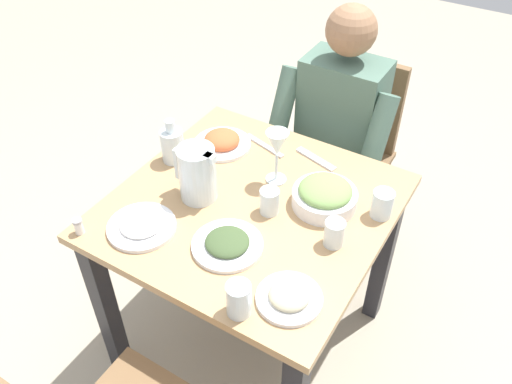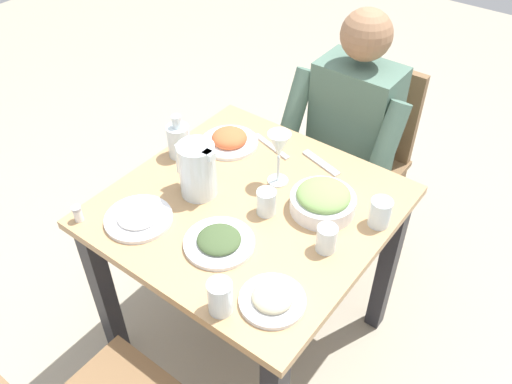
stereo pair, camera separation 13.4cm
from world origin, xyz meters
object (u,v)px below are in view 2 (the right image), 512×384
salt_shaker (78,214)px  dining_table (250,232)px  oil_carafe (179,142)px  water_glass_by_pitcher (220,297)px  water_glass_near_left (327,239)px  water_glass_center (266,203)px  water_pitcher (197,170)px  plate_dolmas (219,241)px  water_glass_far_right (380,213)px  diner_near (340,146)px  chair_near (360,151)px  plate_rice_curry (229,140)px  plate_beans (272,299)px  salad_bowl (323,200)px  plate_yoghurt (138,217)px  wine_glass (279,148)px

salt_shaker → dining_table: bearing=-134.7°
oil_carafe → salt_shaker: bearing=87.4°
water_glass_by_pitcher → water_glass_near_left: water_glass_by_pitcher is taller
water_glass_near_left → water_glass_center: bearing=-4.4°
water_pitcher → salt_shaker: water_pitcher is taller
plate_dolmas → water_glass_far_right: bearing=-132.7°
diner_near → salt_shaker: size_ratio=21.91×
chair_near → plate_rice_curry: (0.28, 0.56, 0.26)m
diner_near → plate_beans: size_ratio=6.53×
dining_table → plate_rice_curry: size_ratio=4.07×
plate_rice_curry → water_glass_near_left: water_glass_near_left is taller
salad_bowl → water_glass_far_right: water_glass_far_right is taller
plate_dolmas → plate_rice_curry: (0.30, -0.41, 0.01)m
chair_near → dining_table: bearing=88.6°
diner_near → water_glass_near_left: bearing=115.4°
plate_dolmas → water_glass_center: 0.20m
water_glass_near_left → plate_yoghurt: bearing=25.1°
plate_beans → salt_shaker: size_ratio=3.36×
dining_table → salad_bowl: (-0.20, -0.12, 0.18)m
plate_dolmas → dining_table: bearing=-78.6°
chair_near → water_glass_center: (-0.05, 0.78, 0.29)m
chair_near → diner_near: (0.00, 0.20, 0.15)m
dining_table → diner_near: (-0.02, -0.57, 0.04)m
salt_shaker → plate_yoghurt: bearing=-143.4°
plate_rice_curry → salt_shaker: bearing=78.6°
dining_table → plate_beans: bearing=136.5°
dining_table → water_glass_near_left: bearing=175.8°
dining_table → water_pitcher: size_ratio=4.52×
water_pitcher → salad_bowl: bearing=-155.0°
plate_beans → water_glass_by_pitcher: 0.14m
water_glass_near_left → salt_shaker: 0.77m
water_glass_near_left → water_glass_far_right: 0.20m
plate_beans → water_glass_center: size_ratio=2.11×
water_glass_far_right → wine_glass: 0.38m
water_glass_far_right → salad_bowl: bearing=16.4°
oil_carafe → plate_beans: bearing=152.9°
salad_bowl → wine_glass: 0.22m
water_glass_by_pitcher → water_glass_near_left: 0.37m
diner_near → oil_carafe: (0.38, 0.52, 0.15)m
chair_near → salt_shaker: bearing=71.1°
dining_table → chair_near: bearing=-91.4°
diner_near → plate_rice_curry: (0.28, 0.36, 0.12)m
plate_yoghurt → plate_beans: (-0.52, 0.00, 0.00)m
chair_near → plate_yoghurt: bearing=76.7°
wine_glass → water_glass_far_right: bearing=-176.8°
diner_near → water_pitcher: 0.68m
plate_yoghurt → plate_beans: size_ratio=1.17×
water_glass_far_right → oil_carafe: 0.74m
dining_table → wine_glass: wine_glass is taller
salad_bowl → water_glass_center: size_ratio=2.43×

